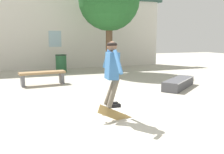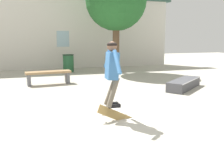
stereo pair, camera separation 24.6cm
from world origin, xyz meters
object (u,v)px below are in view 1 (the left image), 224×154
(skate_ledge, at_px, (179,83))
(skateboard_flipping, at_px, (115,115))
(skater, at_px, (112,68))
(tree_right, at_px, (109,0))
(trash_bin, at_px, (61,63))
(park_bench, at_px, (43,75))

(skate_ledge, bearing_deg, skateboard_flipping, 178.73)
(skater, bearing_deg, skate_ledge, 37.91)
(tree_right, relative_size, trash_bin, 5.60)
(trash_bin, relative_size, skater, 0.66)
(skater, distance_m, skateboard_flipping, 1.04)
(tree_right, bearing_deg, skateboard_flipping, -109.08)
(skater, bearing_deg, tree_right, 73.08)
(skate_ledge, relative_size, skateboard_flipping, 2.24)
(trash_bin, xyz_separation_m, skateboard_flipping, (-0.16, -8.14, -0.37))
(tree_right, height_order, park_bench, tree_right)
(park_bench, relative_size, skate_ledge, 0.90)
(skater, xyz_separation_m, skateboard_flipping, (0.07, -0.02, -1.04))
(tree_right, bearing_deg, skate_ledge, -78.13)
(tree_right, relative_size, skater, 3.67)
(trash_bin, bearing_deg, skate_ledge, -59.89)
(trash_bin, relative_size, skateboard_flipping, 1.07)
(skater, relative_size, skateboard_flipping, 1.64)
(tree_right, distance_m, skater, 7.94)
(park_bench, xyz_separation_m, skate_ledge, (4.53, -2.33, -0.21))
(skate_ledge, relative_size, trash_bin, 2.09)
(trash_bin, bearing_deg, park_bench, -110.70)
(trash_bin, bearing_deg, skateboard_flipping, -91.14)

